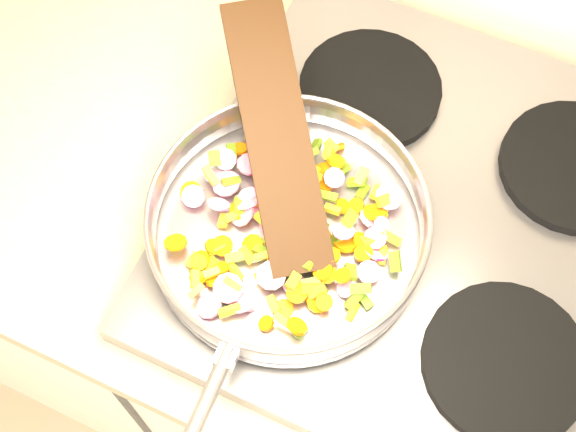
% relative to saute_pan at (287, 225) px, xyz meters
% --- Properties ---
extents(cooktop, '(0.60, 0.60, 0.04)m').
position_rel_saute_pan_xyz_m(cooktop, '(0.15, 0.11, -0.07)').
color(cooktop, '#939399').
rests_on(cooktop, counter_top).
extents(grate_fl, '(0.19, 0.19, 0.02)m').
position_rel_saute_pan_xyz_m(grate_fl, '(0.01, -0.03, -0.04)').
color(grate_fl, black).
rests_on(grate_fl, cooktop).
extents(grate_fr, '(0.19, 0.19, 0.02)m').
position_rel_saute_pan_xyz_m(grate_fr, '(0.29, -0.03, -0.04)').
color(grate_fr, black).
rests_on(grate_fr, cooktop).
extents(grate_bl, '(0.19, 0.19, 0.02)m').
position_rel_saute_pan_xyz_m(grate_bl, '(0.01, 0.25, -0.04)').
color(grate_bl, black).
rests_on(grate_bl, cooktop).
extents(grate_br, '(0.19, 0.19, 0.02)m').
position_rel_saute_pan_xyz_m(grate_br, '(0.29, 0.25, -0.04)').
color(grate_br, black).
rests_on(grate_br, cooktop).
extents(saute_pan, '(0.37, 0.54, 0.06)m').
position_rel_saute_pan_xyz_m(saute_pan, '(0.00, 0.00, 0.00)').
color(saute_pan, '#9E9EA5').
rests_on(saute_pan, grate_fl).
extents(vegetable_heap, '(0.29, 0.29, 0.05)m').
position_rel_saute_pan_xyz_m(vegetable_heap, '(-0.00, 0.00, -0.01)').
color(vegetable_heap, yellow).
rests_on(vegetable_heap, saute_pan).
extents(wooden_spatula, '(0.24, 0.29, 0.13)m').
position_rel_saute_pan_xyz_m(wooden_spatula, '(-0.05, 0.08, 0.05)').
color(wooden_spatula, black).
rests_on(wooden_spatula, saute_pan).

